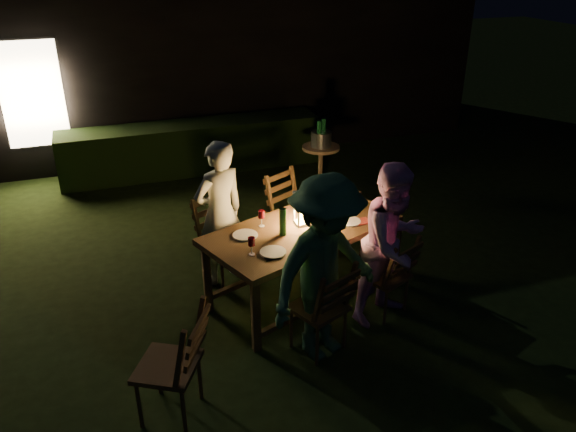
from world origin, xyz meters
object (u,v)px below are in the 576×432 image
object	(u,v)px
chair_near_left	(320,322)
chair_far_left	(225,256)
ice_bucket	(321,139)
dining_table	(302,234)
side_table	(321,152)
bottle_bucket_a	(319,137)
chair_near_right	(385,289)
chair_spare	(172,382)
person_opp_right	(393,244)
chair_far_right	(294,229)
person_opp_left	(325,270)
bottle_bucket_b	(323,135)
bottle_table	(283,222)
lantern	(303,210)
chair_end	(380,238)
person_house_side	(220,213)

from	to	relation	value
chair_near_left	chair_far_left	bearing A→B (deg)	87.74
chair_far_left	ice_bucket	bearing A→B (deg)	-159.06
dining_table	side_table	distance (m)	2.79
bottle_bucket_a	chair_near_right	bearing A→B (deg)	-99.53
chair_spare	person_opp_right	size ratio (longest dim) A/B	0.64
bottle_bucket_a	chair_far_right	bearing A→B (deg)	-121.73
person_opp_left	bottle_bucket_b	distance (m)	3.75
person_opp_right	bottle_table	world-z (taller)	person_opp_right
person_opp_left	chair_near_left	bearing A→B (deg)	89.04
side_table	ice_bucket	distance (m)	0.20
chair_far_left	lantern	distance (m)	1.11
person_opp_left	bottle_bucket_b	size ratio (longest dim) A/B	5.49
chair_near_right	bottle_table	distance (m)	1.24
chair_spare	bottle_bucket_a	bearing A→B (deg)	-6.77
chair_far_left	side_table	distance (m)	2.76
chair_near_right	chair_end	distance (m)	1.09
chair_spare	side_table	distance (m)	4.68
chair_far_right	ice_bucket	xyz separation A→B (m)	(1.00, 1.58, 0.54)
side_table	ice_bucket	xyz separation A→B (m)	(0.00, 0.00, 0.20)
person_opp_left	lantern	bearing A→B (deg)	60.11
chair_spare	chair_near_right	bearing A→B (deg)	-43.43
chair_near_left	side_table	world-z (taller)	chair_near_left
bottle_bucket_b	chair_near_left	bearing A→B (deg)	-113.02
bottle_bucket_a	chair_far_left	bearing A→B (deg)	-135.00
bottle_bucket_a	bottle_bucket_b	xyz separation A→B (m)	(0.10, 0.08, 0.00)
chair_far_right	bottle_bucket_b	distance (m)	2.02
bottle_bucket_b	chair_far_right	bearing A→B (deg)	-123.00
person_house_side	bottle_bucket_b	xyz separation A→B (m)	(2.00, 1.92, 0.09)
chair_near_right	person_opp_left	distance (m)	1.08
person_opp_left	lantern	size ratio (longest dim) A/B	5.02
chair_near_right	bottle_bucket_b	bearing A→B (deg)	54.99
chair_near_right	chair_far_left	bearing A→B (deg)	116.80
chair_far_left	bottle_table	size ratio (longest dim) A/B	3.64
lantern	person_opp_right	bearing A→B (deg)	-44.95
person_house_side	person_opp_right	distance (m)	1.87
bottle_table	side_table	xyz separation A→B (m)	(1.48, 2.58, -0.31)
chair_near_right	person_opp_right	world-z (taller)	person_opp_right
lantern	bottle_table	distance (m)	0.30
chair_end	person_opp_left	world-z (taller)	person_opp_left
lantern	chair_near_right	bearing A→B (deg)	-43.55
chair_near_right	person_opp_right	distance (m)	0.54
bottle_bucket_b	chair_near_right	bearing A→B (deg)	-101.08
chair_near_left	person_house_side	distance (m)	1.67
bottle_bucket_a	dining_table	bearing A→B (deg)	-116.00
chair_end	person_house_side	world-z (taller)	person_house_side
chair_far_right	person_opp_right	distance (m)	1.67
chair_end	person_opp_right	distance (m)	1.25
person_opp_right	bottle_table	xyz separation A→B (m)	(-0.94, 0.53, 0.14)
dining_table	bottle_bucket_a	bearing A→B (deg)	43.63
person_house_side	bottle_bucket_a	size ratio (longest dim) A/B	5.09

